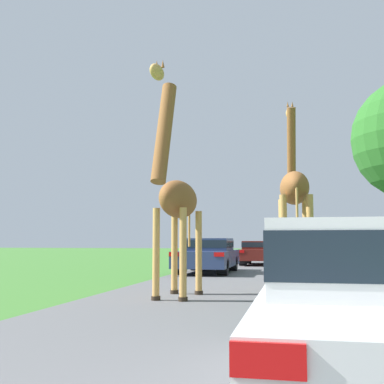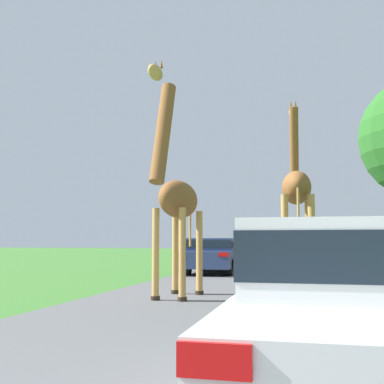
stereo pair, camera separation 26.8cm
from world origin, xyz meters
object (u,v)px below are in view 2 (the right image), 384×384
object	(u,v)px
car_queue_right	(267,252)
car_far_ahead	(334,252)
giraffe_companion	(296,193)
car_lead_maroon	(352,308)
car_queue_left	(213,254)
car_verge_right	(352,275)
giraffe_near_road	(176,195)
car_rear_follower	(356,256)

from	to	relation	value
car_queue_right	car_far_ahead	world-z (taller)	car_far_ahead
giraffe_companion	car_lead_maroon	size ratio (longest dim) A/B	1.34
car_queue_right	car_queue_left	size ratio (longest dim) A/B	0.90
car_queue_left	car_verge_right	xyz separation A→B (m)	(4.35, -10.15, -0.04)
giraffe_near_road	car_verge_right	xyz separation A→B (m)	(3.55, -1.64, -1.60)
giraffe_near_road	car_verge_right	world-z (taller)	giraffe_near_road
car_rear_follower	car_lead_maroon	bearing A→B (deg)	-95.55
car_queue_right	car_far_ahead	size ratio (longest dim) A/B	1.07
giraffe_companion	car_verge_right	bearing A→B (deg)	-79.36
car_far_ahead	giraffe_near_road	bearing A→B (deg)	-109.21
car_queue_right	car_far_ahead	xyz separation A→B (m)	(3.19, -3.98, 0.08)
car_lead_maroon	car_queue_left	world-z (taller)	car_lead_maroon
car_rear_follower	car_verge_right	bearing A→B (deg)	-95.92
car_queue_left	car_rear_follower	size ratio (longest dim) A/B	1.14
car_lead_maroon	car_far_ahead	bearing A→B (deg)	87.35
car_queue_left	car_verge_right	distance (m)	11.04
giraffe_companion	car_lead_maroon	distance (m)	8.93
car_lead_maroon	car_queue_right	distance (m)	21.83
car_far_ahead	car_rear_follower	world-z (taller)	car_rear_follower
giraffe_near_road	car_rear_follower	distance (m)	7.22
giraffe_near_road	car_lead_maroon	bearing A→B (deg)	119.89
car_queue_left	car_far_ahead	size ratio (longest dim) A/B	1.19
car_lead_maroon	car_queue_left	bearing A→B (deg)	104.82
giraffe_companion	car_far_ahead	world-z (taller)	giraffe_companion
giraffe_companion	car_queue_right	xyz separation A→B (m)	(-1.81, 12.97, -1.82)
car_verge_right	car_rear_follower	distance (m)	7.28
giraffe_near_road	car_verge_right	size ratio (longest dim) A/B	1.22
giraffe_near_road	giraffe_companion	distance (m)	3.52
car_queue_right	car_rear_follower	xyz separation A→B (m)	(3.53, -9.74, 0.10)
giraffe_companion	giraffe_near_road	bearing A→B (deg)	-140.25
car_queue_left	car_far_ahead	distance (m)	5.54
giraffe_near_road	car_queue_right	world-z (taller)	giraffe_near_road
giraffe_near_road	car_verge_right	distance (m)	4.22
car_queue_left	car_verge_right	size ratio (longest dim) A/B	1.16
giraffe_companion	car_lead_maroon	world-z (taller)	giraffe_companion
giraffe_near_road	car_far_ahead	distance (m)	12.13
giraffe_companion	car_far_ahead	bearing A→B (deg)	78.39
giraffe_near_road	giraffe_companion	bearing A→B (deg)	-133.76
giraffe_companion	car_queue_left	distance (m)	7.22
giraffe_near_road	car_far_ahead	xyz separation A→B (m)	(3.96, 11.36, -1.53)
giraffe_near_road	car_far_ahead	size ratio (longest dim) A/B	1.26
giraffe_companion	car_queue_right	world-z (taller)	giraffe_companion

